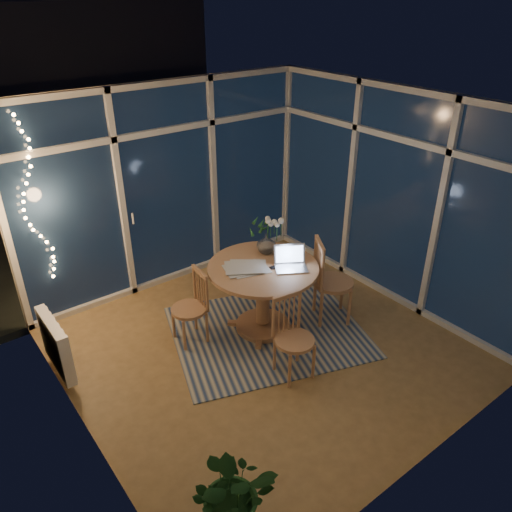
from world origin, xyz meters
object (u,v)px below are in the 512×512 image
at_px(chair_right, 333,281).
at_px(laptop, 291,259).
at_px(chair_front, 295,339).
at_px(flower_vase, 266,244).
at_px(dining_table, 263,298).
at_px(chair_left, 189,308).
at_px(potted_plant, 234,501).

xyz_separation_m(chair_right, laptop, (-0.57, 0.12, 0.43)).
distance_m(chair_front, flower_vase, 1.24).
xyz_separation_m(dining_table, chair_left, (-0.78, 0.32, 0.02)).
distance_m(chair_left, potted_plant, 2.36).
bearing_deg(potted_plant, chair_right, 31.33).
bearing_deg(chair_right, chair_left, 98.12).
relative_size(chair_left, potted_plant, 1.16).
height_order(chair_left, potted_plant, chair_left).
height_order(laptop, potted_plant, laptop).
height_order(chair_left, chair_front, chair_front).
relative_size(chair_right, chair_front, 1.17).
height_order(chair_right, chair_front, chair_right).
distance_m(laptop, flower_vase, 0.46).
bearing_deg(laptop, chair_left, -177.83).
relative_size(dining_table, chair_left, 1.39).
distance_m(chair_left, flower_vase, 1.13).
bearing_deg(chair_right, dining_table, 97.27).
bearing_deg(flower_vase, chair_right, -46.45).
bearing_deg(chair_right, flower_vase, 74.74).
bearing_deg(potted_plant, flower_vase, 47.13).
bearing_deg(chair_front, laptop, 61.04).
bearing_deg(chair_left, laptop, 65.33).
bearing_deg(flower_vase, dining_table, -134.54).
bearing_deg(potted_plant, laptop, 40.33).
distance_m(dining_table, chair_left, 0.85).
height_order(chair_front, flower_vase, flower_vase).
xyz_separation_m(dining_table, laptop, (0.21, -0.23, 0.54)).
relative_size(chair_left, flower_vase, 4.20).
relative_size(chair_left, chair_front, 0.97).
distance_m(dining_table, laptop, 0.63).
height_order(chair_front, laptop, laptop).
relative_size(chair_right, flower_vase, 5.07).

